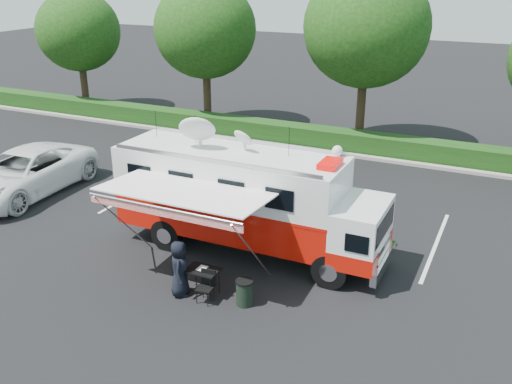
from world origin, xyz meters
TOP-DOWN VIEW (x-y plane):
  - ground_plane at (0.00, 0.00)m, footprint 120.00×120.00m
  - back_border at (1.14, 12.90)m, footprint 60.00×6.14m
  - stall_lines at (-0.50, 3.00)m, footprint 24.12×5.50m
  - command_truck at (-0.08, -0.00)m, footprint 8.87×2.44m
  - awning at (-0.87, -2.54)m, footprint 4.84×2.51m
  - white_suv at (-10.51, 0.61)m, footprint 3.30×6.64m
  - person at (-0.61, -3.24)m, footprint 0.82×0.96m
  - folding_table at (-0.04, -2.95)m, footprint 0.94×0.67m
  - folding_chair at (0.23, -3.19)m, footprint 0.48×0.50m
  - trash_bin at (1.27, -2.94)m, footprint 0.50×0.50m

SIDE VIEW (x-z plane):
  - ground_plane at x=0.00m, z-range 0.00..0.00m
  - white_suv at x=-10.51m, z-range -0.90..0.90m
  - person at x=-0.61m, z-range -0.84..0.84m
  - stall_lines at x=-0.50m, z-range 0.00..0.01m
  - trash_bin at x=1.27m, z-range 0.00..0.75m
  - folding_chair at x=0.23m, z-range 0.08..1.01m
  - folding_table at x=-0.04m, z-range 0.35..1.15m
  - command_truck at x=-0.08m, z-range -0.31..3.95m
  - awning at x=-0.87m, z-range 1.28..4.20m
  - back_border at x=1.14m, z-range 0.57..9.44m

